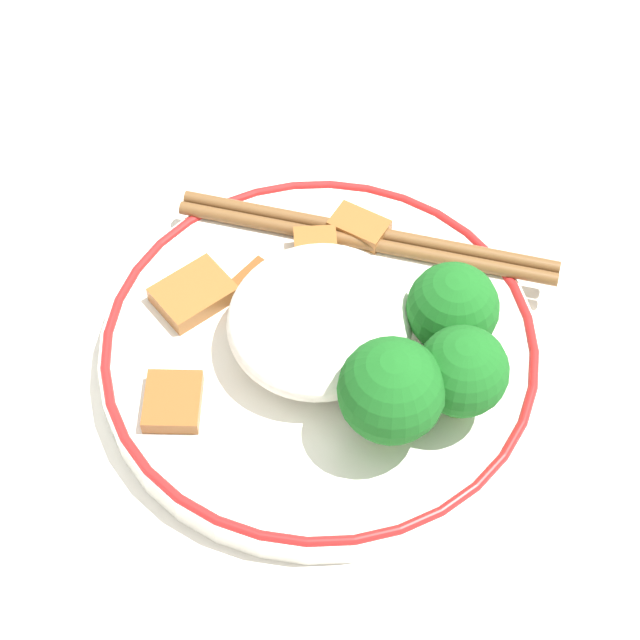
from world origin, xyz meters
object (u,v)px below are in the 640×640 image
(chopsticks, at_px, (366,237))
(broccoli_back_left, at_px, (391,392))
(broccoli_back_center, at_px, (462,372))
(broccoli_back_right, at_px, (452,310))
(plate, at_px, (320,350))

(chopsticks, bearing_deg, broccoli_back_left, 51.69)
(broccoli_back_center, xyz_separation_m, broccoli_back_right, (-0.02, -0.03, -0.00))
(chopsticks, bearing_deg, plate, 27.46)
(broccoli_back_center, relative_size, broccoli_back_right, 1.02)
(plate, distance_m, broccoli_back_left, 0.07)
(broccoli_back_left, bearing_deg, plate, -99.03)
(broccoli_back_left, distance_m, broccoli_back_right, 0.06)
(broccoli_back_left, height_order, broccoli_back_center, broccoli_back_left)
(broccoli_back_left, distance_m, chopsticks, 0.12)
(chopsticks, bearing_deg, broccoli_back_right, 78.35)
(broccoli_back_right, relative_size, chopsticks, 0.29)
(broccoli_back_left, height_order, broccoli_back_right, broccoli_back_left)
(plate, distance_m, chopsticks, 0.07)
(plate, xyz_separation_m, broccoli_back_right, (-0.05, 0.04, 0.04))
(broccoli_back_center, bearing_deg, broccoli_back_right, -129.46)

